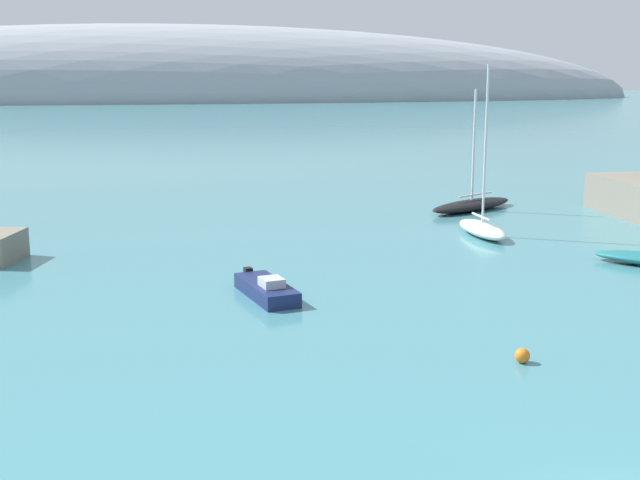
% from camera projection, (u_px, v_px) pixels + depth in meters
% --- Properties ---
extents(distant_ridge, '(294.03, 54.02, 43.35)m').
position_uv_depth(distant_ridge, '(156.00, 100.00, 247.83)').
color(distant_ridge, '#999EA8').
rests_on(distant_ridge, ground).
extents(sailboat_black_near_shore, '(8.22, 6.23, 8.77)m').
position_uv_depth(sailboat_black_near_shore, '(472.00, 204.00, 62.26)').
color(sailboat_black_near_shore, black).
rests_on(sailboat_black_near_shore, water).
extents(sailboat_white_outer_mooring, '(2.21, 5.87, 10.52)m').
position_uv_depth(sailboat_white_outer_mooring, '(482.00, 227.00, 52.97)').
color(sailboat_white_outer_mooring, white).
rests_on(sailboat_white_outer_mooring, water).
extents(motorboat_navy_foreground, '(2.70, 5.29, 1.08)m').
position_uv_depth(motorboat_navy_foreground, '(267.00, 289.00, 39.15)').
color(motorboat_navy_foreground, navy).
rests_on(motorboat_navy_foreground, water).
extents(mooring_buoy_orange, '(0.55, 0.55, 0.55)m').
position_uv_depth(mooring_buoy_orange, '(522.00, 356.00, 30.58)').
color(mooring_buoy_orange, orange).
rests_on(mooring_buoy_orange, water).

